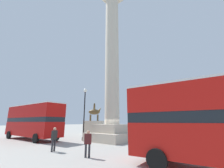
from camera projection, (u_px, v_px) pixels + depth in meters
ground_plane at (112, 141)px, 18.02m from camera, size 200.00×200.00×0.00m
monument_column at (112, 75)px, 20.05m from camera, size 5.01×5.01×22.47m
bus_b at (33, 120)px, 19.79m from camera, size 10.50×3.21×4.45m
equestrian_statue at (94, 126)px, 27.60m from camera, size 4.25×3.99×5.70m
street_lamp at (84, 110)px, 19.42m from camera, size 0.45×0.45×6.54m
pedestrian_near_lamp at (88, 142)px, 9.85m from camera, size 0.47×0.37×1.69m
pedestrian_by_plinth at (54, 137)px, 11.83m from camera, size 0.32×0.51×1.81m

